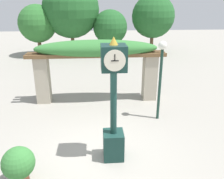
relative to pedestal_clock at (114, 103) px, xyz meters
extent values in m
plane|color=gray|center=(-0.36, 0.20, -1.64)|extent=(60.00, 60.00, 0.00)
cube|color=#14332D|center=(0.00, 0.00, -1.25)|extent=(0.55, 0.55, 0.78)
cylinder|color=#14332D|center=(0.00, 0.00, -0.01)|extent=(0.17, 0.17, 1.70)
cylinder|color=gold|center=(0.00, 0.00, 0.86)|extent=(0.27, 0.27, 0.04)
cube|color=#14332D|center=(0.00, 0.00, 1.19)|extent=(0.61, 0.61, 0.61)
cylinder|color=beige|center=(0.00, -0.31, 1.19)|extent=(0.50, 0.02, 0.50)
cylinder|color=beige|center=(0.00, 0.31, 1.19)|extent=(0.50, 0.02, 0.50)
cube|color=black|center=(0.00, -0.33, 1.19)|extent=(0.17, 0.01, 0.02)
cube|color=black|center=(0.00, -0.33, 1.26)|extent=(0.02, 0.01, 0.16)
cone|color=gold|center=(0.00, 0.00, 1.59)|extent=(0.21, 0.21, 0.20)
cube|color=#A89E89|center=(-2.63, 4.12, -0.66)|extent=(0.56, 0.56, 1.96)
cube|color=#A89E89|center=(1.92, 4.12, -0.66)|extent=(0.56, 0.56, 1.96)
cube|color=brown|center=(-0.36, 3.84, 0.39)|extent=(5.71, 0.14, 0.15)
cube|color=brown|center=(-0.36, 4.12, 0.39)|extent=(5.71, 0.14, 0.15)
cube|color=brown|center=(-0.36, 4.40, 0.39)|extent=(5.71, 0.14, 0.15)
ellipsoid|color=#387A38|center=(-0.36, 4.12, 0.64)|extent=(5.05, 1.16, 0.70)
cylinder|color=#9E563D|center=(-2.28, -0.84, -1.49)|extent=(0.38, 0.38, 0.30)
sphere|color=#387A38|center=(-2.28, -0.84, -1.05)|extent=(0.76, 0.76, 0.76)
cylinder|color=#19382D|center=(1.83, 2.20, -0.36)|extent=(0.10, 0.10, 2.57)
sphere|color=white|center=(1.83, 2.20, 1.07)|extent=(0.29, 0.29, 0.29)
cylinder|color=brown|center=(-4.71, 13.58, -0.91)|extent=(0.28, 0.28, 1.47)
sphere|color=#2D6B2D|center=(-4.71, 13.58, 0.83)|extent=(2.87, 2.87, 2.87)
cylinder|color=brown|center=(-2.14, 13.98, -0.67)|extent=(0.28, 0.28, 1.95)
sphere|color=#235B28|center=(-2.14, 13.98, 1.84)|extent=(4.37, 4.37, 4.37)
cylinder|color=brown|center=(0.87, 13.52, -1.02)|extent=(0.28, 0.28, 1.23)
sphere|color=#235B28|center=(0.87, 13.52, 0.53)|extent=(2.68, 2.68, 2.68)
cylinder|color=brown|center=(4.41, 14.21, -0.78)|extent=(0.28, 0.28, 1.71)
sphere|color=#235B28|center=(4.41, 14.21, 1.28)|extent=(3.45, 3.45, 3.45)
camera|label=1|loc=(-0.47, -5.53, 2.45)|focal=38.00mm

